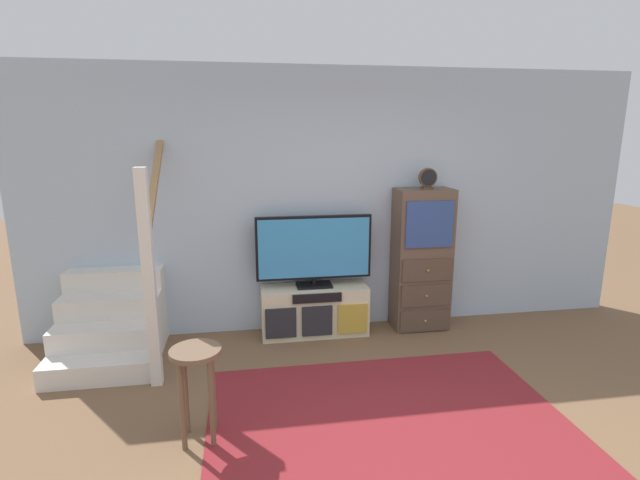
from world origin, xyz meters
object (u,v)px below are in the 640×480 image
at_px(television, 314,249).
at_px(side_cabinet, 421,260).
at_px(media_console, 314,311).
at_px(desk_clock, 428,179).
at_px(bar_stool_near, 197,372).

distance_m(television, side_cabinet, 1.15).
height_order(media_console, desk_clock, desk_clock).
distance_m(media_console, television, 0.65).
bearing_deg(television, bar_stool_near, -122.33).
bearing_deg(bar_stool_near, side_cabinet, 36.64).
relative_size(side_cabinet, bar_stool_near, 2.24).
bearing_deg(desk_clock, side_cabinet, 142.08).
relative_size(side_cabinet, desk_clock, 7.12).
distance_m(side_cabinet, bar_stool_near, 2.72).
xyz_separation_m(side_cabinet, bar_stool_near, (-2.17, -1.62, -0.25)).
height_order(media_console, bar_stool_near, bar_stool_near).
bearing_deg(side_cabinet, media_console, -179.49).
bearing_deg(bar_stool_near, media_console, 57.29).
bearing_deg(media_console, bar_stool_near, -122.71).
bearing_deg(media_console, side_cabinet, 0.51).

